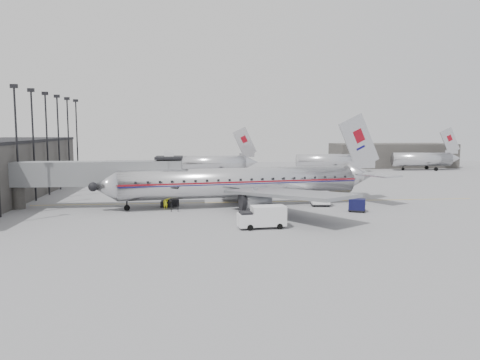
% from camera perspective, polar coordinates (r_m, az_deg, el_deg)
% --- Properties ---
extents(ground, '(160.00, 160.00, 0.00)m').
position_cam_1_polar(ground, '(57.13, 0.31, -3.66)').
color(ground, slate).
rests_on(ground, ground).
extents(hangar, '(30.00, 12.00, 6.00)m').
position_cam_1_polar(hangar, '(126.81, 18.02, 2.89)').
color(hangar, '#383633').
rests_on(hangar, ground).
extents(apron_line, '(60.00, 0.15, 0.01)m').
position_cam_1_polar(apron_line, '(63.37, 2.45, -2.67)').
color(apron_line, gold).
rests_on(apron_line, ground).
extents(jet_bridge, '(21.00, 6.20, 7.10)m').
position_cam_1_polar(jet_bridge, '(60.87, -15.86, 0.68)').
color(jet_bridge, slate).
rests_on(jet_bridge, ground).
extents(floodlight_masts, '(0.90, 42.25, 15.25)m').
position_cam_1_polar(floodlight_masts, '(72.29, -23.16, 4.59)').
color(floodlight_masts, black).
rests_on(floodlight_masts, ground).
extents(distant_aircraft_near, '(16.39, 3.20, 10.26)m').
position_cam_1_polar(distant_aircraft_near, '(98.31, -3.28, 2.13)').
color(distant_aircraft_near, silver).
rests_on(distant_aircraft_near, ground).
extents(distant_aircraft_mid, '(16.39, 3.20, 10.26)m').
position_cam_1_polar(distant_aircraft_mid, '(106.54, 10.75, 2.35)').
color(distant_aircraft_mid, silver).
rests_on(distant_aircraft_mid, ground).
extents(distant_aircraft_far, '(16.39, 3.20, 10.26)m').
position_cam_1_polar(distant_aircraft_far, '(119.17, 21.35, 2.44)').
color(distant_aircraft_far, silver).
rests_on(distant_aircraft_far, ground).
extents(airliner, '(37.78, 34.76, 12.01)m').
position_cam_1_polar(airliner, '(59.86, 0.72, -0.28)').
color(airliner, silver).
rests_on(airliner, ground).
extents(service_van, '(4.88, 2.26, 2.23)m').
position_cam_1_polar(service_van, '(46.62, 2.75, -4.48)').
color(service_van, silver).
rests_on(service_van, ground).
extents(baggage_cart_navy, '(2.41, 2.16, 1.55)m').
position_cam_1_polar(baggage_cart_navy, '(57.45, 14.08, -2.96)').
color(baggage_cart_navy, black).
rests_on(baggage_cart_navy, ground).
extents(baggage_cart_white, '(2.54, 2.05, 1.85)m').
position_cam_1_polar(baggage_cart_white, '(60.67, 9.79, -2.23)').
color(baggage_cart_white, white).
rests_on(baggage_cart_white, ground).
extents(ramp_worker, '(0.65, 0.50, 1.57)m').
position_cam_1_polar(ramp_worker, '(58.20, -9.06, -2.77)').
color(ramp_worker, '#F3F41C').
rests_on(ramp_worker, ground).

